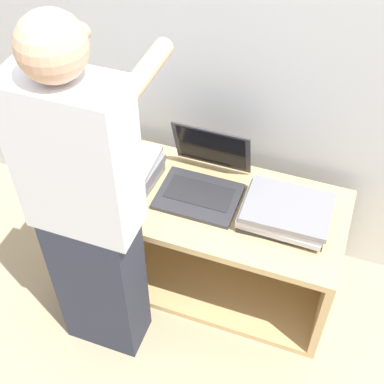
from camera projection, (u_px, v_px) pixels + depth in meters
The scene contains 8 objects.
ground_plane at pixel (178, 316), 2.59m from camera, with size 12.00×12.00×0.00m, color tan.
wall_back at pixel (231, 24), 2.18m from camera, with size 8.00×0.05×2.40m.
cart at pixel (202, 228), 2.62m from camera, with size 1.32×0.57×0.55m.
laptop_open at pixel (203, 180), 2.38m from camera, with size 0.36×0.36×0.28m.
laptop_stack_left at pixel (117, 168), 2.43m from camera, with size 0.38×0.29×0.12m.
laptop_stack_right at pixel (285, 212), 2.26m from camera, with size 0.38×0.29×0.10m.
person at pixel (88, 214), 1.98m from camera, with size 0.40×0.53×1.61m.
inventory_tag at pixel (110, 167), 2.34m from camera, with size 0.06×0.02×0.01m.
Camera 1 is at (0.53, -1.28, 2.28)m, focal length 50.00 mm.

